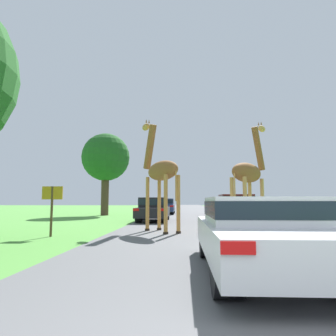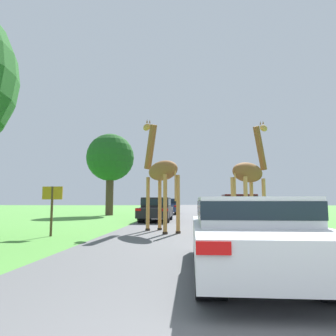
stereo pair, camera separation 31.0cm
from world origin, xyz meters
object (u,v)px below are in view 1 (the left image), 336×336
object	(u,v)px
giraffe_near_road	(160,171)
sign_post	(52,201)
car_queue_left	(219,206)
car_rear_follower	(165,206)
tree_far_right	(106,158)
car_verge_right	(236,207)
car_queue_right	(224,206)
car_far_ahead	(154,209)
giraffe_companion	(249,173)
car_lead_maroon	(259,231)

from	to	relation	value
giraffe_near_road	sign_post	bearing A→B (deg)	174.23
car_queue_left	car_rear_follower	size ratio (longest dim) A/B	0.98
car_queue_left	sign_post	world-z (taller)	sign_post
sign_post	tree_far_right	bearing A→B (deg)	98.09
car_queue_left	car_verge_right	distance (m)	12.62
giraffe_near_road	car_queue_right	distance (m)	13.51
car_far_ahead	car_queue_left	bearing A→B (deg)	66.47
giraffe_near_road	tree_far_right	distance (m)	14.22
car_queue_right	sign_post	bearing A→B (deg)	-117.84
giraffe_near_road	car_far_ahead	bearing A→B (deg)	64.91
car_queue_left	car_queue_right	bearing A→B (deg)	-92.10
car_queue_left	car_rear_follower	bearing A→B (deg)	-157.42
giraffe_companion	car_queue_right	world-z (taller)	giraffe_companion
tree_far_right	car_verge_right	bearing A→B (deg)	-38.47
sign_post	car_verge_right	bearing A→B (deg)	44.31
giraffe_near_road	tree_far_right	bearing A→B (deg)	80.31
giraffe_near_road	sign_post	xyz separation A→B (m)	(-3.50, -1.81, -1.20)
car_verge_right	car_queue_right	bearing A→B (deg)	87.37
giraffe_near_road	car_far_ahead	world-z (taller)	giraffe_near_road
giraffe_near_road	car_queue_left	xyz separation A→B (m)	(4.38, 17.97, -1.69)
car_queue_right	car_rear_follower	xyz separation A→B (m)	(-4.98, 3.07, -0.02)
car_verge_right	car_lead_maroon	bearing A→B (deg)	-98.06
car_verge_right	car_rear_follower	distance (m)	11.44
car_verge_right	sign_post	world-z (taller)	sign_post
giraffe_companion	car_rear_follower	xyz separation A→B (m)	(-4.47, 14.69, -1.60)
car_queue_right	sign_post	size ratio (longest dim) A/B	2.88
giraffe_near_road	giraffe_companion	distance (m)	3.85
sign_post	car_queue_left	bearing A→B (deg)	68.28
car_queue_right	car_rear_follower	distance (m)	5.85
car_verge_right	sign_post	xyz separation A→B (m)	(-7.35, -7.18, 0.34)
giraffe_companion	car_queue_right	bearing A→B (deg)	127.61
tree_far_right	giraffe_companion	bearing A→B (deg)	-51.70
car_verge_right	tree_far_right	size ratio (longest dim) A/B	0.60
car_queue_left	car_verge_right	size ratio (longest dim) A/B	1.07
giraffe_companion	car_far_ahead	distance (m)	6.82
car_queue_left	car_far_ahead	distance (m)	13.09
giraffe_companion	car_verge_right	xyz separation A→B (m)	(0.17, 4.23, -1.52)
giraffe_companion	tree_far_right	size ratio (longest dim) A/B	0.71
car_queue_left	giraffe_near_road	bearing A→B (deg)	-103.71
car_rear_follower	sign_post	world-z (taller)	sign_post
car_lead_maroon	car_far_ahead	world-z (taller)	car_far_ahead
car_lead_maroon	car_verge_right	world-z (taller)	car_verge_right
car_lead_maroon	car_far_ahead	size ratio (longest dim) A/B	1.03
car_lead_maroon	car_verge_right	size ratio (longest dim) A/B	1.10
car_queue_right	car_verge_right	size ratio (longest dim) A/B	1.18
car_queue_left	tree_far_right	xyz separation A→B (m)	(-9.96, -5.11, 4.09)
giraffe_companion	car_queue_right	xyz separation A→B (m)	(0.51, 11.62, -1.58)
car_verge_right	sign_post	size ratio (longest dim) A/B	2.45
car_queue_right	sign_post	world-z (taller)	sign_post
giraffe_near_road	giraffe_companion	size ratio (longest dim) A/B	0.97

